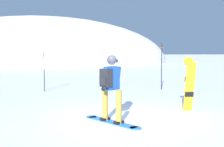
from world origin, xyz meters
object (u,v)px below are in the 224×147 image
at_px(snowboarder_main, 111,87).
at_px(spare_snowboard, 189,84).
at_px(piste_marker_far, 44,68).
at_px(piste_marker_near, 162,63).

relative_size(snowboarder_main, spare_snowboard, 1.05).
xyz_separation_m(snowboarder_main, piste_marker_far, (-2.59, 5.61, 0.13)).
xyz_separation_m(piste_marker_near, piste_marker_far, (-5.41, -0.15, -0.21)).
bearing_deg(piste_marker_far, piste_marker_near, 1.63).
height_order(snowboarder_main, piste_marker_far, piste_marker_far).
bearing_deg(piste_marker_near, spare_snowboard, -94.89).
bearing_deg(piste_marker_far, spare_snowboard, -42.05).
xyz_separation_m(spare_snowboard, piste_marker_near, (0.40, 4.67, 0.43)).
bearing_deg(spare_snowboard, snowboarder_main, -155.69).
height_order(snowboarder_main, spare_snowboard, snowboarder_main).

